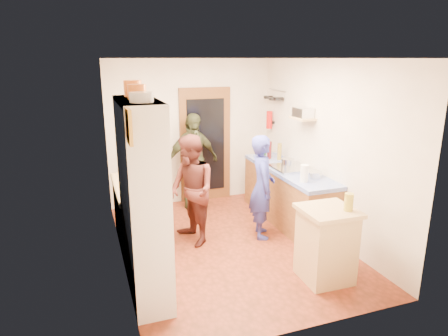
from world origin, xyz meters
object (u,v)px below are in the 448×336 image
island_base (326,246)px  person_hob (264,187)px  person_left (192,190)px  person_back (193,162)px  hutch_body (143,201)px  right_counter_base (288,197)px

island_base → person_hob: bearing=97.8°
person_left → person_back: person_back is taller
hutch_body → right_counter_base: hutch_body is taller
hutch_body → right_counter_base: (2.50, 1.30, -0.68)m
person_left → person_back: bearing=152.2°
island_base → person_back: person_back is taller
person_left → island_base: bearing=27.2°
hutch_body → right_counter_base: 2.90m
right_counter_base → person_left: person_left is taller
island_base → person_left: bearing=128.5°
island_base → hutch_body: bearing=167.7°
hutch_body → right_counter_base: size_ratio=1.00×
hutch_body → person_hob: hutch_body is taller
hutch_body → person_left: hutch_body is taller
hutch_body → person_hob: 2.11m
right_counter_base → island_base: 1.80m
hutch_body → island_base: size_ratio=2.56×
person_hob → person_left: size_ratio=0.97×
island_base → person_hob: 1.41m
person_left → person_back: (0.39, 1.31, 0.06)m
right_counter_base → person_left: size_ratio=1.39×
person_hob → person_left: bearing=94.7°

